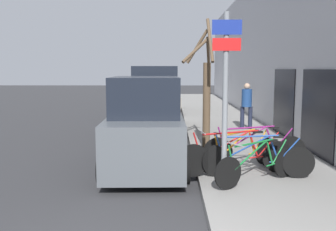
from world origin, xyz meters
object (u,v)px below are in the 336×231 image
object	(u,v)px
bicycle_3	(241,153)
parked_car_0	(146,128)
street_tree	(206,92)
bicycle_0	(258,165)
bicycle_2	(236,156)
pedestrian_near	(247,102)
bicycle_4	(255,149)
signpost	(225,93)
bicycle_1	(257,159)
parked_car_1	(155,103)
parked_car_2	(160,93)

from	to	relation	value
bicycle_3	parked_car_0	xyz separation A→B (m)	(-2.18, 0.69, 0.46)
bicycle_3	street_tree	distance (m)	2.77
bicycle_0	street_tree	size ratio (longest dim) A/B	0.51
bicycle_2	pedestrian_near	world-z (taller)	pedestrian_near
parked_car_0	pedestrian_near	size ratio (longest dim) A/B	2.45
bicycle_3	street_tree	xyz separation A→B (m)	(-0.60, 2.41, 1.23)
bicycle_4	bicycle_3	bearing A→B (deg)	124.40
signpost	bicycle_0	size ratio (longest dim) A/B	1.76
bicycle_1	bicycle_2	distance (m)	0.44
bicycle_0	parked_car_1	distance (m)	7.23
signpost	bicycle_2	distance (m)	1.69
bicycle_1	street_tree	world-z (taller)	street_tree
pedestrian_near	street_tree	size ratio (longest dim) A/B	0.47
parked_car_1	pedestrian_near	world-z (taller)	parked_car_1
parked_car_0	parked_car_1	size ratio (longest dim) A/B	0.97
bicycle_3	parked_car_2	distance (m)	11.96
bicycle_1	parked_car_0	world-z (taller)	parked_car_0
street_tree	parked_car_1	bearing A→B (deg)	114.97
bicycle_1	street_tree	xyz separation A→B (m)	(-0.81, 3.01, 1.22)
signpost	pedestrian_near	size ratio (longest dim) A/B	1.90
bicycle_1	bicycle_3	xyz separation A→B (m)	(-0.21, 0.60, -0.01)
bicycle_2	bicycle_1	bearing A→B (deg)	-127.83
pedestrian_near	parked_car_2	bearing A→B (deg)	-43.33
signpost	bicycle_1	xyz separation A→B (m)	(0.78, 0.68, -1.41)
signpost	parked_car_2	size ratio (longest dim) A/B	0.68
bicycle_2	parked_car_2	size ratio (longest dim) A/B	0.53
bicycle_3	bicycle_4	world-z (taller)	bicycle_4
parked_car_1	parked_car_2	bearing A→B (deg)	89.00
bicycle_4	street_tree	size ratio (longest dim) A/B	0.67
pedestrian_near	street_tree	distance (m)	3.96
bicycle_2	parked_car_0	xyz separation A→B (m)	(-2.00, 1.09, 0.44)
bicycle_0	pedestrian_near	size ratio (longest dim) A/B	1.08
parked_car_2	pedestrian_near	bearing A→B (deg)	-63.19
signpost	parked_car_0	world-z (taller)	signpost
bicycle_1	street_tree	bearing A→B (deg)	18.17
bicycle_0	bicycle_2	size ratio (longest dim) A/B	0.73
bicycle_0	bicycle_3	distance (m)	1.00
bicycle_2	bicycle_4	size ratio (longest dim) A/B	1.05
pedestrian_near	parked_car_1	bearing A→B (deg)	16.54
signpost	bicycle_0	distance (m)	1.62
bicycle_1	bicycle_2	xyz separation A→B (m)	(-0.39, 0.20, 0.02)
bicycle_1	parked_car_1	world-z (taller)	parked_car_1
bicycle_2	parked_car_2	world-z (taller)	parked_car_2
bicycle_1	pedestrian_near	distance (m)	6.56
bicycle_0	parked_car_0	bearing A→B (deg)	22.24
bicycle_4	parked_car_1	bearing A→B (deg)	19.19
signpost	parked_car_1	world-z (taller)	signpost
bicycle_0	bicycle_1	world-z (taller)	bicycle_1
parked_car_1	street_tree	world-z (taller)	street_tree
bicycle_1	bicycle_4	world-z (taller)	bicycle_4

